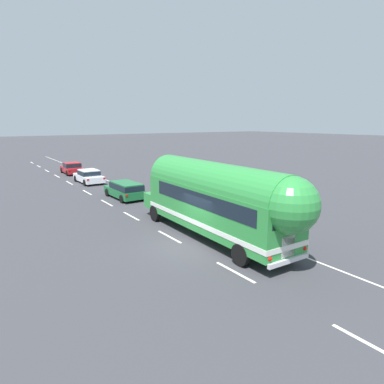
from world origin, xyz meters
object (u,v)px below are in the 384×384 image
(painted_bus, at_px, (219,198))
(car_third, at_px, (72,168))
(car_second, at_px, (89,176))
(car_lead, at_px, (125,189))

(painted_bus, height_order, car_third, painted_bus)
(painted_bus, relative_size, car_second, 2.80)
(painted_bus, xyz_separation_m, car_second, (-0.17, 21.02, -1.56))
(painted_bus, bearing_deg, car_lead, 90.11)
(car_lead, distance_m, car_second, 8.92)
(car_third, bearing_deg, car_second, -92.48)
(painted_bus, relative_size, car_third, 2.93)
(painted_bus, height_order, car_lead, painted_bus)
(car_second, bearing_deg, car_third, 87.52)
(painted_bus, distance_m, car_third, 28.40)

